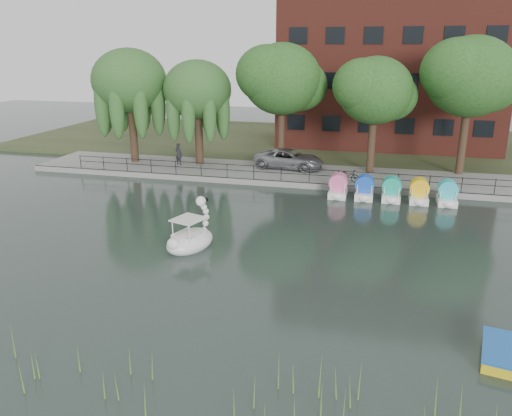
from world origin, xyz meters
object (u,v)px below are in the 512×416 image
at_px(swan_boat, 191,237).
at_px(pedestrian, 179,152).
at_px(minivan, 289,158).
at_px(bicycle, 348,174).
at_px(yellow_rowboat, 502,352).

bearing_deg(swan_boat, pedestrian, 132.97).
xyz_separation_m(minivan, bicycle, (4.74, -2.90, -0.35)).
xyz_separation_m(pedestrian, swan_boat, (6.92, -15.23, -0.86)).
relative_size(minivan, bicycle, 3.57).
height_order(bicycle, yellow_rowboat, bicycle).
distance_m(swan_boat, yellow_rowboat, 14.41).
height_order(minivan, swan_boat, swan_boat).
height_order(minivan, pedestrian, pedestrian).
height_order(bicycle, swan_boat, swan_boat).
height_order(pedestrian, swan_boat, swan_boat).
bearing_deg(swan_boat, bicycle, 81.74).
bearing_deg(bicycle, yellow_rowboat, -141.36).
xyz_separation_m(bicycle, swan_boat, (-6.66, -13.19, -0.37)).
relative_size(pedestrian, yellow_rowboat, 0.80).
bearing_deg(yellow_rowboat, swan_boat, 165.17).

